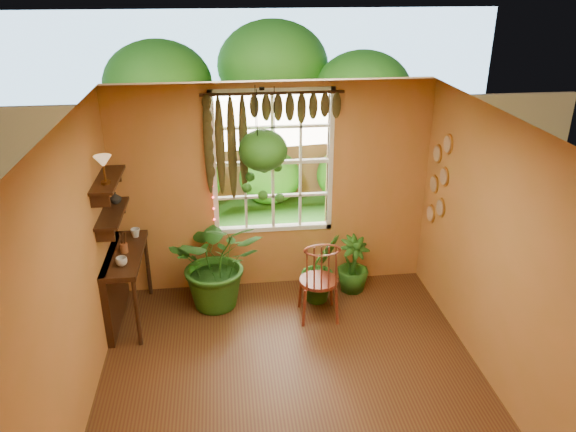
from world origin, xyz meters
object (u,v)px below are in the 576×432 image
at_px(potted_plant_mid, 321,268).
at_px(potted_plant_left, 218,261).
at_px(hanging_basket, 263,156).
at_px(windsor_chair, 319,291).
at_px(counter_ledge, 118,279).

bearing_deg(potted_plant_mid, potted_plant_left, 178.52).
xyz_separation_m(potted_plant_mid, hanging_basket, (-0.69, 0.21, 1.43)).
relative_size(windsor_chair, potted_plant_left, 1.01).
height_order(counter_ledge, hanging_basket, hanging_basket).
height_order(counter_ledge, potted_plant_mid, potted_plant_mid).
bearing_deg(counter_ledge, hanging_basket, 11.49).
bearing_deg(potted_plant_left, potted_plant_mid, -1.48).
distance_m(windsor_chair, hanging_basket, 1.75).
xyz_separation_m(windsor_chair, potted_plant_mid, (0.09, 0.40, 0.10)).
relative_size(windsor_chair, hanging_basket, 0.90).
bearing_deg(potted_plant_mid, counter_ledge, -176.54).
distance_m(counter_ledge, windsor_chair, 2.38).
relative_size(potted_plant_mid, hanging_basket, 0.67).
distance_m(counter_ledge, potted_plant_mid, 2.46).
relative_size(windsor_chair, potted_plant_mid, 1.35).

